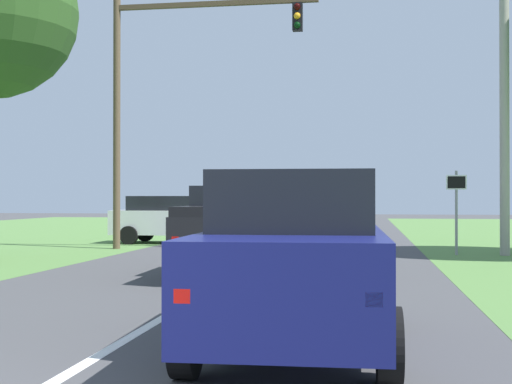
{
  "coord_description": "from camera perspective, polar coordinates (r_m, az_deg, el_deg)",
  "views": [
    {
      "loc": [
        2.88,
        -3.59,
        1.72
      ],
      "look_at": [
        -0.33,
        16.82,
        1.89
      ],
      "focal_mm": 49.35,
      "sensor_mm": 36.0,
      "label": 1
    }
  ],
  "objects": [
    {
      "name": "traffic_light",
      "position": [
        23.94,
        -7.53,
        8.99
      ],
      "size": [
        6.92,
        0.4,
        8.73
      ],
      "color": "brown",
      "rests_on": "ground_plane"
    },
    {
      "name": "red_suv_near",
      "position": [
        8.12,
        3.35,
        -5.23
      ],
      "size": [
        2.23,
        4.77,
        2.0
      ],
      "color": "navy",
      "rests_on": "ground_plane"
    },
    {
      "name": "pickup_truck_lead",
      "position": [
        15.89,
        -1.34,
        -3.02
      ],
      "size": [
        2.38,
        5.5,
        1.98
      ],
      "color": "black",
      "rests_on": "ground_plane"
    },
    {
      "name": "ground_plane",
      "position": [
        14.53,
        -2.57,
        -7.27
      ],
      "size": [
        120.0,
        120.0,
        0.0
      ],
      "primitive_type": "plane",
      "color": "#424244"
    },
    {
      "name": "crossing_suv_far",
      "position": [
        26.81,
        -6.97,
        -2.14
      ],
      "size": [
        4.36,
        2.14,
        1.79
      ],
      "color": "silver",
      "rests_on": "ground_plane"
    },
    {
      "name": "utility_pole_right",
      "position": [
        22.3,
        19.49,
        5.65
      ],
      "size": [
        0.28,
        0.28,
        8.17
      ],
      "primitive_type": "cylinder",
      "color": "#9E998E",
      "rests_on": "ground_plane"
    },
    {
      "name": "keep_moving_sign",
      "position": [
        21.9,
        15.93,
        -0.72
      ],
      "size": [
        0.6,
        0.09,
        2.53
      ],
      "color": "gray",
      "rests_on": "ground_plane"
    }
  ]
}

